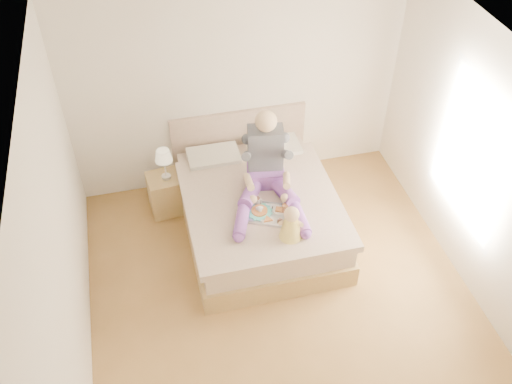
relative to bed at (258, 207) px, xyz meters
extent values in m
cube|color=brown|center=(0.00, -1.08, -0.32)|extent=(4.00, 4.20, 0.01)
cube|color=white|center=(0.00, -1.08, 2.38)|extent=(4.00, 4.20, 0.02)
cube|color=#F0E4D0|center=(0.00, 1.02, 1.03)|extent=(4.00, 0.02, 2.70)
cube|color=#F0E4D0|center=(-2.00, -1.08, 1.03)|extent=(0.02, 4.20, 2.70)
cube|color=#F0E4D0|center=(2.00, -1.08, 1.03)|extent=(0.02, 4.20, 2.70)
cube|color=white|center=(1.99, -0.88, 1.08)|extent=(0.02, 1.30, 1.60)
cube|color=white|center=(1.98, -0.88, 1.08)|extent=(0.01, 1.18, 1.48)
cube|color=olive|center=(0.00, -0.07, -0.18)|extent=(1.68, 2.13, 0.28)
cube|color=#C6AC93|center=(0.00, -0.07, 0.08)|extent=(1.60, 2.05, 0.24)
cube|color=#C6AC93|center=(0.00, -0.22, 0.25)|extent=(1.70, 1.80, 0.09)
cube|color=silver|center=(-0.38, 0.68, 0.27)|extent=(0.62, 0.40, 0.14)
cube|color=silver|center=(0.38, 0.68, 0.27)|extent=(0.62, 0.40, 0.14)
cube|color=gray|center=(0.00, 1.01, 0.18)|extent=(1.70, 0.08, 1.00)
cube|color=olive|center=(-1.00, 0.56, -0.06)|extent=(0.46, 0.41, 0.51)
cylinder|color=silver|center=(-0.98, 0.54, 0.21)|extent=(0.11, 0.11, 0.04)
cylinder|color=silver|center=(-0.98, 0.54, 0.35)|extent=(0.02, 0.02, 0.23)
cone|color=beige|center=(-0.98, 0.54, 0.53)|extent=(0.20, 0.20, 0.15)
cube|color=#743E9C|center=(0.12, 0.10, 0.39)|extent=(0.46, 0.39, 0.19)
cube|color=#3D3E45|center=(0.13, 0.16, 0.73)|extent=(0.42, 0.30, 0.52)
sphere|color=beige|center=(0.12, 0.13, 1.11)|extent=(0.24, 0.24, 0.24)
cylinder|color=#743E9C|center=(-0.10, -0.13, 0.38)|extent=(0.42, 0.56, 0.24)
cylinder|color=#743E9C|center=(-0.30, -0.51, 0.36)|extent=(0.30, 0.51, 0.13)
sphere|color=#743E9C|center=(-0.38, -0.74, 0.35)|extent=(0.12, 0.12, 0.12)
cylinder|color=#3D3E45|center=(-0.11, 0.05, 0.75)|extent=(0.18, 0.34, 0.27)
cylinder|color=beige|center=(-0.14, -0.15, 0.55)|extent=(0.10, 0.34, 0.18)
sphere|color=beige|center=(-0.13, -0.32, 0.44)|extent=(0.10, 0.10, 0.10)
cylinder|color=#743E9C|center=(0.24, -0.19, 0.38)|extent=(0.26, 0.58, 0.24)
cylinder|color=#743E9C|center=(0.30, -0.61, 0.36)|extent=(0.13, 0.50, 0.13)
sphere|color=#743E9C|center=(0.30, -0.86, 0.35)|extent=(0.12, 0.12, 0.12)
cylinder|color=#3D3E45|center=(0.31, -0.02, 0.75)|extent=(0.12, 0.33, 0.27)
cylinder|color=beige|center=(0.27, -0.23, 0.55)|extent=(0.17, 0.34, 0.18)
sphere|color=beige|center=(0.21, -0.38, 0.44)|extent=(0.10, 0.10, 0.10)
cube|color=silver|center=(0.00, -0.44, 0.30)|extent=(0.55, 0.50, 0.01)
cylinder|color=#45C8BC|center=(-0.07, -0.39, 0.31)|extent=(0.26, 0.26, 0.01)
cylinder|color=#CB8143|center=(-0.07, -0.39, 0.33)|extent=(0.17, 0.17, 0.02)
cylinder|color=white|center=(-0.07, -0.26, 0.35)|extent=(0.08, 0.08, 0.09)
torus|color=white|center=(-0.03, -0.28, 0.35)|extent=(0.04, 0.06, 0.06)
cylinder|color=brown|center=(-0.07, -0.26, 0.39)|extent=(0.07, 0.07, 0.01)
cylinder|color=white|center=(0.14, -0.42, 0.31)|extent=(0.14, 0.14, 0.01)
cube|color=#CB8143|center=(0.14, -0.42, 0.32)|extent=(0.10, 0.10, 0.02)
cylinder|color=white|center=(-0.02, -0.54, 0.31)|extent=(0.14, 0.14, 0.01)
ellipsoid|color=#AC2812|center=(0.00, -0.55, 0.32)|extent=(0.04, 0.03, 0.01)
cylinder|color=white|center=(0.19, -0.46, 0.36)|extent=(0.07, 0.07, 0.12)
cylinder|color=#C2631F|center=(0.19, -0.46, 0.36)|extent=(0.06, 0.06, 0.11)
cylinder|color=white|center=(0.10, -0.59, 0.32)|extent=(0.07, 0.07, 0.04)
cylinder|color=#451809|center=(0.10, -0.59, 0.32)|extent=(0.06, 0.06, 0.03)
cone|color=#EACE4A|center=(0.15, -0.80, 0.42)|extent=(0.24, 0.24, 0.26)
sphere|color=beige|center=(0.15, -0.80, 0.61)|extent=(0.16, 0.16, 0.16)
cylinder|color=beige|center=(0.15, -0.67, 0.34)|extent=(0.13, 0.19, 0.06)
sphere|color=beige|center=(0.18, -0.58, 0.34)|extent=(0.05, 0.05, 0.05)
cylinder|color=beige|center=(0.07, -0.76, 0.47)|extent=(0.11, 0.13, 0.11)
cylinder|color=beige|center=(0.24, -0.70, 0.34)|extent=(0.09, 0.19, 0.06)
sphere|color=beige|center=(0.27, -0.62, 0.34)|extent=(0.05, 0.05, 0.05)
cylinder|color=beige|center=(0.25, -0.82, 0.47)|extent=(0.06, 0.13, 0.11)
camera|label=1|loc=(-1.15, -4.65, 4.63)|focal=40.00mm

